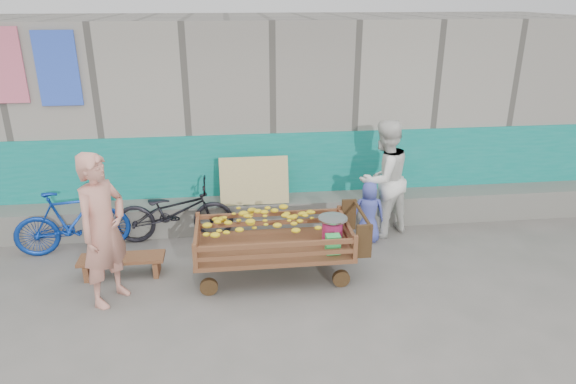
{
  "coord_description": "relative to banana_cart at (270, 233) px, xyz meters",
  "views": [
    {
      "loc": [
        -0.04,
        -4.81,
        3.35
      ],
      "look_at": [
        0.67,
        1.2,
        1.0
      ],
      "focal_mm": 32.0,
      "sensor_mm": 36.0,
      "label": 1
    }
  ],
  "objects": [
    {
      "name": "ground",
      "position": [
        -0.41,
        -0.87,
        -0.61
      ],
      "size": [
        80.0,
        80.0,
        0.0
      ],
      "primitive_type": "plane",
      "color": "#5C5A54",
      "rests_on": "ground"
    },
    {
      "name": "building_wall",
      "position": [
        -0.41,
        3.18,
        0.86
      ],
      "size": [
        12.0,
        3.5,
        3.0
      ],
      "color": "gray",
      "rests_on": "ground"
    },
    {
      "name": "banana_cart",
      "position": [
        0.0,
        0.0,
        0.0
      ],
      "size": [
        2.1,
        0.96,
        0.89
      ],
      "color": "brown",
      "rests_on": "ground"
    },
    {
      "name": "bench",
      "position": [
        -1.86,
        0.23,
        -0.41
      ],
      "size": [
        1.05,
        0.32,
        0.26
      ],
      "color": "brown",
      "rests_on": "ground"
    },
    {
      "name": "vendor_man",
      "position": [
        -1.88,
        -0.31,
        0.29
      ],
      "size": [
        0.71,
        0.78,
        1.79
      ],
      "primitive_type": "imported",
      "rotation": [
        0.0,
        0.0,
        1.01
      ],
      "color": "tan",
      "rests_on": "ground"
    },
    {
      "name": "woman",
      "position": [
        1.73,
        1.04,
        0.26
      ],
      "size": [
        1.04,
        0.96,
        1.72
      ],
      "primitive_type": "imported",
      "rotation": [
        0.0,
        0.0,
        3.62
      ],
      "color": "white",
      "rests_on": "ground"
    },
    {
      "name": "child",
      "position": [
        1.48,
        0.82,
        -0.15
      ],
      "size": [
        0.48,
        0.35,
        0.9
      ],
      "primitive_type": "imported",
      "rotation": [
        0.0,
        0.0,
        2.99
      ],
      "color": "#424CA7",
      "rests_on": "ground"
    },
    {
      "name": "bicycle_dark",
      "position": [
        -1.27,
        1.18,
        -0.17
      ],
      "size": [
        1.68,
        0.61,
        0.88
      ],
      "primitive_type": "imported",
      "rotation": [
        0.0,
        0.0,
        1.59
      ],
      "color": "black",
      "rests_on": "ground"
    },
    {
      "name": "bicycle_blue",
      "position": [
        -2.62,
        0.98,
        -0.15
      ],
      "size": [
        1.56,
        0.72,
        0.9
      ],
      "primitive_type": "imported",
      "rotation": [
        0.0,
        0.0,
        1.77
      ],
      "color": "navy",
      "rests_on": "ground"
    }
  ]
}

